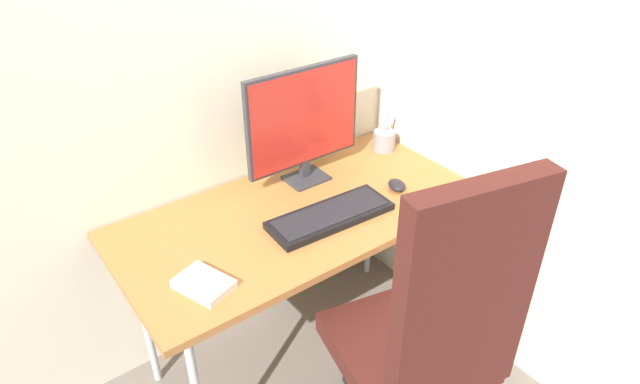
{
  "coord_description": "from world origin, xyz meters",
  "views": [
    {
      "loc": [
        -0.94,
        -1.39,
        1.89
      ],
      "look_at": [
        0.05,
        -0.07,
        0.85
      ],
      "focal_mm": 30.69,
      "sensor_mm": 36.0,
      "label": 1
    }
  ],
  "objects_px": {
    "keyboard": "(330,215)",
    "pen_holder": "(384,140)",
    "monitor": "(304,121)",
    "mouse": "(397,185)",
    "office_chair": "(432,331)",
    "notebook": "(204,284)"
  },
  "relations": [
    {
      "from": "pen_holder",
      "to": "office_chair",
      "type": "bearing_deg",
      "value": -123.23
    },
    {
      "from": "keyboard",
      "to": "pen_holder",
      "type": "bearing_deg",
      "value": 28.78
    },
    {
      "from": "office_chair",
      "to": "notebook",
      "type": "distance_m",
      "value": 0.72
    },
    {
      "from": "office_chair",
      "to": "notebook",
      "type": "height_order",
      "value": "office_chair"
    },
    {
      "from": "keyboard",
      "to": "notebook",
      "type": "xyz_separation_m",
      "value": [
        -0.53,
        -0.06,
        -0.0
      ]
    },
    {
      "from": "keyboard",
      "to": "notebook",
      "type": "height_order",
      "value": "keyboard"
    },
    {
      "from": "keyboard",
      "to": "mouse",
      "type": "height_order",
      "value": "mouse"
    },
    {
      "from": "mouse",
      "to": "pen_holder",
      "type": "bearing_deg",
      "value": 74.9
    },
    {
      "from": "office_chair",
      "to": "keyboard",
      "type": "relative_size",
      "value": 2.6
    },
    {
      "from": "office_chair",
      "to": "monitor",
      "type": "xyz_separation_m",
      "value": [
        0.11,
        0.82,
        0.37
      ]
    },
    {
      "from": "keyboard",
      "to": "mouse",
      "type": "bearing_deg",
      "value": 0.77
    },
    {
      "from": "keyboard",
      "to": "pen_holder",
      "type": "distance_m",
      "value": 0.6
    },
    {
      "from": "monitor",
      "to": "pen_holder",
      "type": "distance_m",
      "value": 0.48
    },
    {
      "from": "mouse",
      "to": "notebook",
      "type": "relative_size",
      "value": 0.5
    },
    {
      "from": "office_chair",
      "to": "monitor",
      "type": "bearing_deg",
      "value": 82.5
    },
    {
      "from": "mouse",
      "to": "pen_holder",
      "type": "height_order",
      "value": "pen_holder"
    },
    {
      "from": "keyboard",
      "to": "notebook",
      "type": "bearing_deg",
      "value": -173.79
    },
    {
      "from": "keyboard",
      "to": "office_chair",
      "type": "bearing_deg",
      "value": -91.82
    },
    {
      "from": "monitor",
      "to": "keyboard",
      "type": "bearing_deg",
      "value": -107.61
    },
    {
      "from": "office_chair",
      "to": "keyboard",
      "type": "bearing_deg",
      "value": 88.18
    },
    {
      "from": "keyboard",
      "to": "pen_holder",
      "type": "relative_size",
      "value": 2.67
    },
    {
      "from": "office_chair",
      "to": "mouse",
      "type": "height_order",
      "value": "office_chair"
    }
  ]
}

